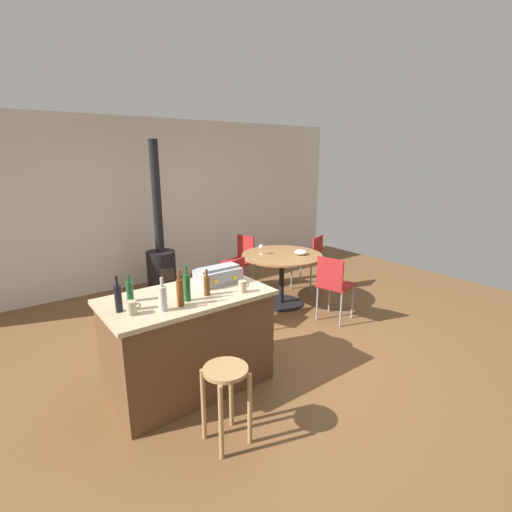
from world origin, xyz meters
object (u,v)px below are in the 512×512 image
Objects in this scene: bottle_3 at (207,285)px; bottle_5 at (118,298)px; folding_chair_far at (334,283)px; folding_chair_right at (241,258)px; cup_1 at (132,308)px; kitchen_island at (189,341)px; wood_stove at (161,260)px; toolbox at (218,275)px; dining_table at (282,266)px; bottle_1 at (180,292)px; bottle_0 at (163,298)px; folding_chair_left at (310,257)px; bottle_4 at (130,291)px; wine_glass at (261,247)px; cup_0 at (243,287)px; serving_bowl at (301,252)px; folding_chair_near at (244,288)px; wooden_stool at (226,388)px; bottle_2 at (187,287)px.

bottle_5 reaches higher than bottle_3.
folding_chair_far is 1.02× the size of folding_chair_right.
cup_1 is (0.06, -0.12, -0.06)m from bottle_5.
kitchen_island is at bearing 1.31° from bottle_5.
wood_stove is 5.51× the size of toolbox.
bottle_3 reaches higher than dining_table.
bottle_3 is (0.30, 0.08, -0.03)m from bottle_1.
folding_chair_right is 7.53× the size of cup_1.
folding_chair_right is at bearing 96.17° from dining_table.
bottle_0 is (-2.23, -2.14, 0.51)m from folding_chair_right.
folding_chair_left is 3.66× the size of bottle_4.
wood_stove is at bearing 128.67° from wine_glass.
cup_0 is at bearing -147.75° from folding_chair_left.
wood_stove reaches higher than folding_chair_left.
bottle_5 is 2.97m from serving_bowl.
folding_chair_near is 7.72× the size of cup_0.
toolbox is (-1.53, -1.83, 0.48)m from folding_chair_right.
folding_chair_left is 6.15× the size of wine_glass.
cup_0 is 0.95× the size of cup_1.
folding_chair_left reaches higher than folding_chair_near.
folding_chair_near reaches higher than dining_table.
toolbox is 3.70× the size of cup_1.
bottle_0 is at bearing -112.56° from wood_stove.
wooden_stool is 1.47× the size of toolbox.
folding_chair_near is at bearing 41.48° from toolbox.
toolbox is 3.89× the size of cup_0.
folding_chair_far reaches higher than folding_chair_near.
bottle_3 is (-0.25, -0.22, 0.01)m from toolbox.
dining_table is 2.07m from cup_0.
serving_bowl is (1.84, 0.77, -0.21)m from toolbox.
wooden_stool is 1.09m from bottle_5.
bottle_2 reaches higher than bottle_1.
bottle_3 reaches higher than folding_chair_right.
bottle_0 reaches higher than serving_bowl.
folding_chair_far is 2.66m from bottle_4.
toolbox is at bearing -150.26° from dining_table.
folding_chair_left is at bearing -37.07° from folding_chair_right.
kitchen_island is 4.63× the size of bottle_2.
bottle_4 reaches higher than dining_table.
toolbox is 0.96m from cup_1.
bottle_0 is 0.35m from bottle_5.
serving_bowl is at bearing -47.94° from wood_stove.
bottle_1 is (-2.97, -1.45, 0.51)m from folding_chair_left.
bottle_1 reaches higher than wine_glass.
bottle_4 is (-0.14, 0.36, -0.01)m from bottle_0.
cup_0 is (-0.36, -2.70, 0.42)m from wood_stove.
bottle_2 is 1.06× the size of bottle_5.
kitchen_island is at bearing -158.73° from serving_bowl.
folding_chair_left is at bearing -30.74° from wood_stove.
kitchen_island reaches higher than serving_bowl.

